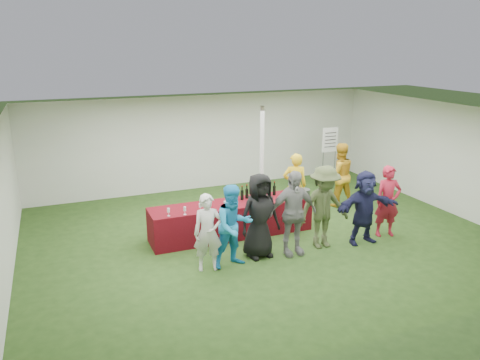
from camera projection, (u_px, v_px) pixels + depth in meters
name	position (u px, v px, depth m)	size (l,w,h in m)	color
ground	(263.00, 237.00, 10.29)	(60.00, 60.00, 0.00)	#284719
tent	(262.00, 163.00, 11.15)	(10.00, 10.00, 10.00)	white
serving_table	(232.00, 219.00, 10.28)	(3.60, 0.80, 0.75)	maroon
wine_bottles	(258.00, 192.00, 10.53)	(0.88, 0.14, 0.32)	black
wine_glasses	(218.00, 204.00, 9.77)	(2.81, 0.15, 0.16)	silver
water_bottle	(235.00, 197.00, 10.26)	(0.07, 0.07, 0.23)	silver
bar_towel	(291.00, 194.00, 10.76)	(0.25, 0.18, 0.03)	white
dump_bucket	(304.00, 193.00, 10.56)	(0.27, 0.27, 0.18)	slate
wine_list_sign	(330.00, 144.00, 13.36)	(0.50, 0.03, 1.80)	slate
staff_pourer	(295.00, 186.00, 11.26)	(0.58, 0.38, 1.59)	yellow
staff_back	(339.00, 175.00, 12.05)	(0.81, 0.63, 1.67)	gold
customer_0	(208.00, 233.00, 8.62)	(0.54, 0.35, 1.48)	silver
customer_1	(234.00, 226.00, 8.74)	(0.78, 0.61, 1.61)	#1E8CC9
customer_2	(259.00, 216.00, 9.14)	(0.83, 0.54, 1.71)	black
customer_3	(293.00, 213.00, 9.23)	(1.02, 0.42, 1.74)	gray
customer_4	(324.00, 207.00, 9.55)	(1.13, 0.65, 1.75)	#404A28
customer_5	(364.00, 207.00, 9.78)	(1.47, 0.47, 1.58)	#1B1C3F
customer_6	(388.00, 201.00, 10.16)	(0.58, 0.38, 1.58)	#A81A2F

